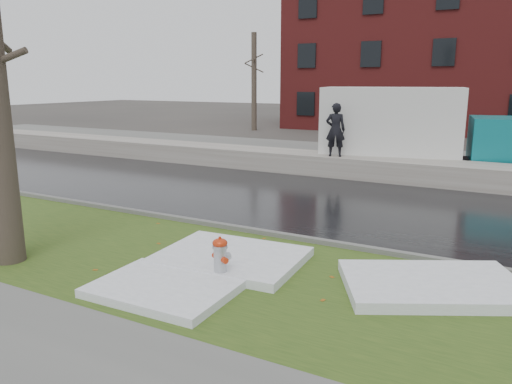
% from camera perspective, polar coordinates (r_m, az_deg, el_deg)
% --- Properties ---
extents(ground, '(120.00, 120.00, 0.00)m').
position_cam_1_polar(ground, '(10.11, -0.59, -6.77)').
color(ground, '#47423D').
rests_on(ground, ground).
extents(verge, '(60.00, 4.50, 0.04)m').
position_cam_1_polar(verge, '(9.10, -4.47, -8.92)').
color(verge, '#2B4717').
rests_on(verge, ground).
extents(sidewalk, '(60.00, 3.00, 0.05)m').
position_cam_1_polar(sidewalk, '(6.61, -23.45, -18.75)').
color(sidewalk, slate).
rests_on(sidewalk, ground).
extents(road, '(60.00, 7.00, 0.03)m').
position_cam_1_polar(road, '(14.04, 8.39, -1.28)').
color(road, black).
rests_on(road, ground).
extents(parking_lot, '(60.00, 9.00, 0.03)m').
position_cam_1_polar(parking_lot, '(22.08, 16.09, 3.42)').
color(parking_lot, slate).
rests_on(parking_lot, ground).
extents(curb, '(60.00, 0.15, 0.14)m').
position_cam_1_polar(curb, '(10.92, 1.98, -4.89)').
color(curb, slate).
rests_on(curb, ground).
extents(snowbank, '(60.00, 1.60, 0.75)m').
position_cam_1_polar(snowbank, '(17.90, 13.11, 2.70)').
color(snowbank, '#A8A39A').
rests_on(snowbank, ground).
extents(brick_building, '(26.00, 12.00, 10.00)m').
position_cam_1_polar(brick_building, '(38.45, 25.36, 13.89)').
color(brick_building, maroon).
rests_on(brick_building, ground).
extents(bg_tree_left, '(1.40, 1.62, 6.50)m').
position_cam_1_polar(bg_tree_left, '(34.59, -0.23, 12.57)').
color(bg_tree_left, brown).
rests_on(bg_tree_left, ground).
extents(bg_tree_center, '(1.40, 1.62, 6.50)m').
position_cam_1_polar(bg_tree_center, '(35.94, 11.58, 12.32)').
color(bg_tree_center, brown).
rests_on(bg_tree_center, ground).
extents(fire_hydrant, '(0.38, 0.37, 0.77)m').
position_cam_1_polar(fire_hydrant, '(8.47, -4.09, -7.44)').
color(fire_hydrant, '#A9ABB1').
rests_on(fire_hydrant, verge).
extents(box_truck, '(9.49, 3.55, 3.13)m').
position_cam_1_polar(box_truck, '(19.01, 18.14, 6.87)').
color(box_truck, black).
rests_on(box_truck, ground).
extents(worker, '(0.78, 0.63, 1.86)m').
position_cam_1_polar(worker, '(17.71, 9.07, 7.03)').
color(worker, black).
rests_on(worker, snowbank).
extents(snow_patch_near, '(2.72, 2.16, 0.16)m').
position_cam_1_polar(snow_patch_near, '(9.42, -2.92, -7.48)').
color(snow_patch_near, white).
rests_on(snow_patch_near, verge).
extents(snow_patch_far, '(2.23, 1.65, 0.14)m').
position_cam_1_polar(snow_patch_far, '(8.25, -10.52, -10.77)').
color(snow_patch_far, white).
rests_on(snow_patch_far, verge).
extents(snow_patch_side, '(3.31, 2.88, 0.18)m').
position_cam_1_polar(snow_patch_side, '(8.67, 19.56, -9.97)').
color(snow_patch_side, white).
rests_on(snow_patch_side, verge).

